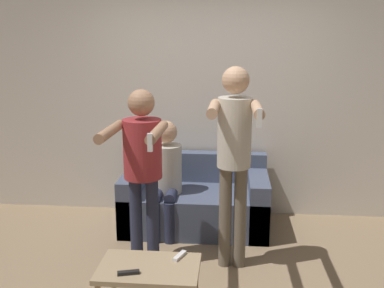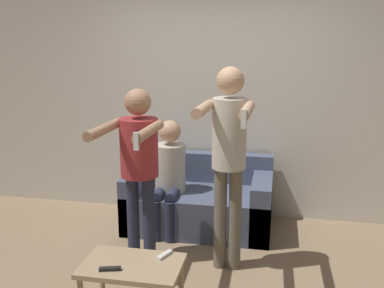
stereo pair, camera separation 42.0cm
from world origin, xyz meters
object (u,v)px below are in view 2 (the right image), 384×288
object	(u,v)px
couch	(200,202)
remote_far	(165,255)
coffee_table	(132,270)
person_standing_left	(138,156)
remote_near	(110,269)
person_standing_right	(229,147)
person_seated	(169,172)

from	to	relation	value
couch	remote_far	size ratio (longest dim) A/B	9.92
couch	coffee_table	xyz separation A→B (m)	(-0.19, -1.67, 0.10)
person_standing_left	remote_near	size ratio (longest dim) A/B	10.18
coffee_table	remote_near	distance (m)	0.18
person_standing_right	remote_far	size ratio (longest dim) A/B	11.57
coffee_table	remote_far	size ratio (longest dim) A/B	4.68
coffee_table	couch	bearing A→B (deg)	83.33
couch	person_seated	size ratio (longest dim) A/B	1.30
couch	person_seated	world-z (taller)	person_seated
couch	coffee_table	distance (m)	1.68
coffee_table	remote_near	bearing A→B (deg)	-134.25
couch	remote_near	distance (m)	1.82
person_standing_left	person_standing_right	xyz separation A→B (m)	(0.78, -0.00, 0.11)
remote_near	couch	bearing A→B (deg)	80.08
couch	person_standing_right	xyz separation A→B (m)	(0.39, -0.85, 0.84)
remote_far	person_standing_left	bearing A→B (deg)	120.79
person_standing_right	remote_far	distance (m)	1.02
person_seated	remote_far	bearing A→B (deg)	-77.54
couch	person_standing_right	bearing A→B (deg)	-65.33
person_seated	coffee_table	distance (m)	1.53
couch	remote_near	bearing A→B (deg)	-99.92
person_standing_left	remote_near	world-z (taller)	person_standing_left
person_standing_left	remote_near	xyz separation A→B (m)	(0.08, -0.94, -0.56)
person_standing_right	person_standing_left	bearing A→B (deg)	179.91
person_standing_right	remote_far	xyz separation A→B (m)	(-0.38, -0.67, -0.67)
person_standing_right	remote_near	distance (m)	1.35
couch	person_standing_right	distance (m)	1.26
remote_near	person_standing_left	bearing A→B (deg)	94.77
person_seated	remote_near	distance (m)	1.64
person_standing_right	person_seated	distance (m)	1.08
person_standing_left	person_seated	world-z (taller)	person_standing_left
couch	remote_far	bearing A→B (deg)	-89.73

